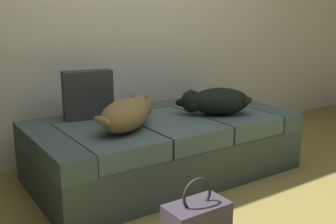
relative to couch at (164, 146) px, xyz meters
name	(u,v)px	position (x,y,z in m)	size (l,w,h in m)	color
couch	(164,146)	(0.00, 0.00, 0.00)	(1.87, 0.96, 0.43)	#3A4742
dog_tan	(128,114)	(-0.36, -0.12, 0.32)	(0.55, 0.46, 0.20)	olive
dog_dark	(215,101)	(0.35, -0.14, 0.32)	(0.55, 0.42, 0.20)	black
tv_remote	(239,100)	(0.83, 0.10, 0.23)	(0.04, 0.15, 0.02)	black
throw_pillow	(88,95)	(-0.46, 0.28, 0.39)	(0.34, 0.12, 0.34)	#323534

